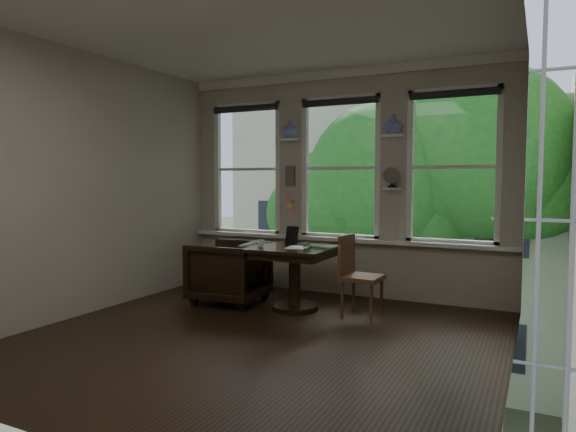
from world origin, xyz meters
The scene contains 25 objects.
ground centered at (0.00, 0.00, 0.00)m, with size 4.50×4.50×0.00m, color black.
ceiling centered at (0.00, 0.00, 3.00)m, with size 4.50×4.50×0.00m, color silver.
wall_back centered at (0.00, 2.25, 1.50)m, with size 4.50×4.50×0.00m, color #BCB6A0.
wall_front centered at (0.00, -2.25, 1.50)m, with size 4.50×4.50×0.00m, color #BCB6A0.
wall_left centered at (-2.25, 0.00, 1.50)m, with size 4.50×4.50×0.00m, color #BCB6A0.
wall_right centered at (2.25, 0.00, 1.50)m, with size 4.50×4.50×0.00m, color #BCB6A0.
window_left centered at (-1.45, 2.25, 1.70)m, with size 1.10×0.12×1.90m, color white, non-canonical shape.
window_center centered at (0.00, 2.25, 1.70)m, with size 1.10×0.12×1.90m, color white, non-canonical shape.
window_right centered at (1.45, 2.25, 1.70)m, with size 1.10×0.12×1.90m, color white, non-canonical shape.
shelf_left centered at (-0.72, 2.15, 2.10)m, with size 0.26×0.16×0.03m, color white.
shelf_right centered at (0.72, 2.15, 2.10)m, with size 0.26×0.16×0.03m, color white.
intercom centered at (-0.72, 2.18, 1.60)m, with size 0.14×0.06×0.28m, color #59544F.
sticky_notes centered at (-0.72, 2.19, 1.25)m, with size 0.16×0.01×0.24m, color pink, non-canonical shape.
desk_fan centered at (0.72, 2.13, 1.53)m, with size 0.20×0.20×0.24m, color #59544F, non-canonical shape.
vase_left centered at (-0.72, 2.15, 2.24)m, with size 0.24×0.24×0.25m, color silver.
vase_right centered at (0.72, 2.15, 2.24)m, with size 0.24×0.24×0.25m, color silver.
table centered at (-0.18, 1.17, 0.38)m, with size 0.90×0.90×0.75m, color black, non-canonical shape.
armchair_left centered at (-1.07, 1.12, 0.39)m, with size 0.83×0.86×0.78m, color black.
cushion_red centered at (-1.07, 1.12, 0.45)m, with size 0.45×0.45×0.06m, color maroon.
side_chair_right centered at (0.65, 1.19, 0.46)m, with size 0.42×0.42×0.92m, color #4D291B, non-canonical shape.
laptop centered at (0.14, 1.18, 0.76)m, with size 0.33×0.21×0.03m, color black.
mug centered at (-0.55, 1.01, 0.79)m, with size 0.09×0.09×0.08m, color white.
drinking_glass centered at (0.05, 1.02, 0.79)m, with size 0.11×0.11×0.09m, color white.
tablet centered at (-0.33, 1.41, 0.86)m, with size 0.16×0.02×0.22m, color black.
papers centered at (-0.14, 1.14, 0.75)m, with size 0.22×0.30×0.00m, color silver.
Camera 1 is at (2.43, -4.26, 1.54)m, focal length 32.00 mm.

